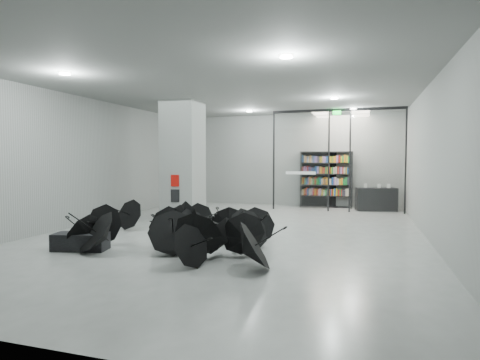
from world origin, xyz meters
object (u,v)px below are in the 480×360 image
(shop_counter, at_px, (376,199))
(umbrella_cluster, at_px, (186,236))
(bookshelf, at_px, (326,179))
(bench, at_px, (81,242))
(column, at_px, (183,161))

(shop_counter, relative_size, umbrella_cluster, 0.27)
(bookshelf, height_order, umbrella_cluster, bookshelf)
(bench, xyz_separation_m, umbrella_cluster, (2.23, 0.84, 0.11))
(column, distance_m, bench, 5.30)
(column, relative_size, bookshelf, 1.69)
(column, relative_size, umbrella_cluster, 0.72)
(column, height_order, bench, column)
(bench, relative_size, bookshelf, 0.50)
(shop_counter, bearing_deg, bench, -138.34)
(column, xyz_separation_m, bookshelf, (4.38, 4.75, -0.81))
(bench, relative_size, umbrella_cluster, 0.21)
(bookshelf, bearing_deg, shop_counter, -25.46)
(column, height_order, shop_counter, column)
(bookshelf, height_order, shop_counter, bookshelf)
(bench, bearing_deg, shop_counter, 41.40)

